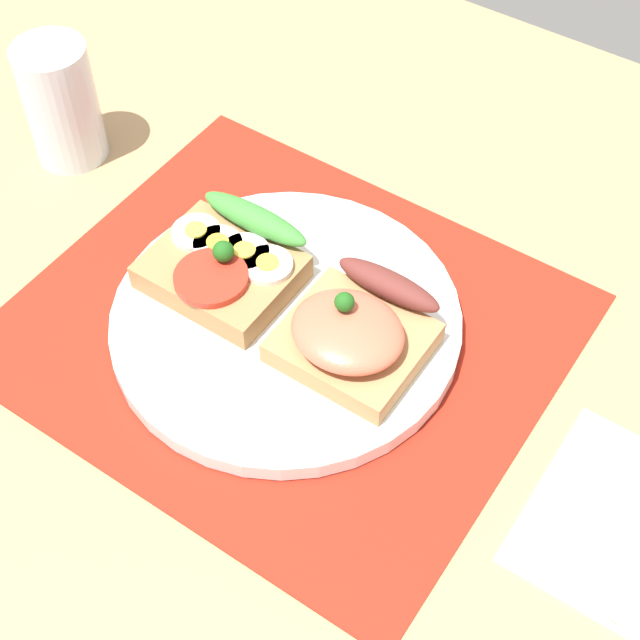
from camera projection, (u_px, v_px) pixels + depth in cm
name	position (u px, v px, depth cm)	size (l,w,h in cm)	color
ground_plane	(287.00, 342.00, 71.59)	(120.00, 90.00, 3.20)	tan
placemat	(286.00, 328.00, 70.23)	(37.95, 33.19, 0.30)	#A12214
plate	(286.00, 321.00, 69.55)	(25.63, 25.63, 1.42)	white
sandwich_egg_tomato	(224.00, 265.00, 69.93)	(10.57, 10.07, 4.32)	#9B7346
sandwich_salmon	(354.00, 333.00, 65.49)	(9.73, 10.30, 5.52)	#AF8050
drinking_glass	(61.00, 103.00, 78.39)	(6.07, 6.07, 10.63)	silver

